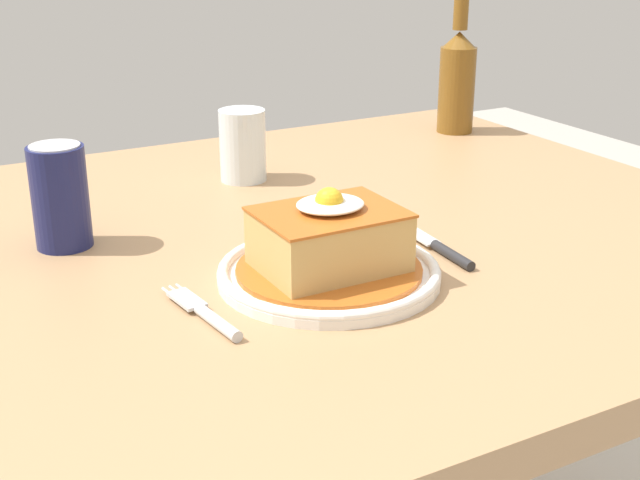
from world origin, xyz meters
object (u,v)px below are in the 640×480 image
knife (441,248)px  beer_bottle_amber (457,76)px  drinking_glass (243,150)px  soda_can (60,197)px  fork (207,315)px  main_plate (329,273)px

knife → beer_bottle_amber: (0.37, 0.47, 0.09)m
beer_bottle_amber → drinking_glass: (-0.45, -0.09, -0.05)m
knife → soda_can: soda_can is taller
fork → soda_can: bearing=105.3°
soda_can → drinking_glass: bearing=25.7°
fork → soda_can: 0.28m
knife → drinking_glass: size_ratio=1.58×
fork → drinking_glass: (0.22, 0.41, 0.04)m
main_plate → fork: main_plate is taller
soda_can → beer_bottle_amber: 0.79m
fork → beer_bottle_amber: 0.85m
drinking_glass → knife: bearing=-77.7°
fork → drinking_glass: size_ratio=1.35×
fork → knife: 0.31m
drinking_glass → beer_bottle_amber: bearing=10.9°
knife → soda_can: (-0.38, 0.24, 0.06)m
main_plate → soda_can: soda_can is taller
fork → soda_can: size_ratio=1.14×
soda_can → beer_bottle_amber: size_ratio=0.47×
soda_can → knife: bearing=-31.9°
knife → drinking_glass: 0.39m
knife → beer_bottle_amber: 0.60m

